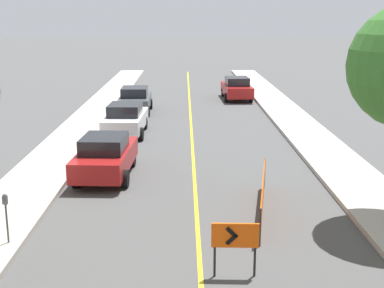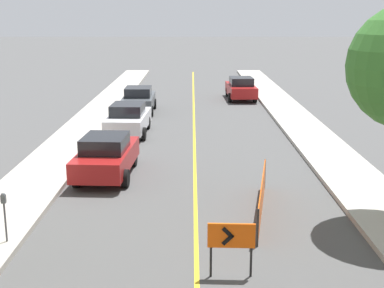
{
  "view_description": "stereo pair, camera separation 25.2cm",
  "coord_description": "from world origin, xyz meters",
  "px_view_note": "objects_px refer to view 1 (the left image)",
  "views": [
    {
      "loc": [
        -0.36,
        7.63,
        5.93
      ],
      "look_at": [
        -0.07,
        27.75,
        1.0
      ],
      "focal_mm": 50.0,
      "sensor_mm": 36.0,
      "label": 1
    },
    {
      "loc": [
        -0.11,
        7.63,
        5.93
      ],
      "look_at": [
        -0.07,
        27.75,
        1.0
      ],
      "focal_mm": 50.0,
      "sensor_mm": 36.0,
      "label": 2
    }
  ],
  "objects_px": {
    "parking_meter_near_curb": "(6,208)",
    "parked_car_curb_mid": "(126,119)",
    "arrow_barricade_primary": "(235,238)",
    "parked_car_curb_far": "(135,100)",
    "parked_car_opposite_side": "(237,88)",
    "parked_car_curb_near": "(105,156)"
  },
  "relations": [
    {
      "from": "parked_car_curb_mid",
      "to": "parked_car_opposite_side",
      "type": "relative_size",
      "value": 1.0
    },
    {
      "from": "parked_car_curb_near",
      "to": "parking_meter_near_curb",
      "type": "xyz_separation_m",
      "value": [
        -1.62,
        -6.26,
        0.31
      ]
    },
    {
      "from": "parked_car_curb_mid",
      "to": "parked_car_opposite_side",
      "type": "xyz_separation_m",
      "value": [
        6.64,
        11.27,
        0.0
      ]
    },
    {
      "from": "parked_car_curb_mid",
      "to": "parking_meter_near_curb",
      "type": "distance_m",
      "value": 13.46
    },
    {
      "from": "arrow_barricade_primary",
      "to": "parking_meter_near_curb",
      "type": "bearing_deg",
      "value": 166.99
    },
    {
      "from": "parking_meter_near_curb",
      "to": "parked_car_curb_near",
      "type": "bearing_deg",
      "value": 75.46
    },
    {
      "from": "parking_meter_near_curb",
      "to": "parked_car_opposite_side",
      "type": "bearing_deg",
      "value": 71.45
    },
    {
      "from": "parked_car_opposite_side",
      "to": "parking_meter_near_curb",
      "type": "distance_m",
      "value": 25.97
    },
    {
      "from": "parked_car_curb_near",
      "to": "parked_car_curb_far",
      "type": "bearing_deg",
      "value": 93.45
    },
    {
      "from": "parked_car_curb_near",
      "to": "parked_car_opposite_side",
      "type": "relative_size",
      "value": 1.01
    },
    {
      "from": "arrow_barricade_primary",
      "to": "parked_car_curb_far",
      "type": "height_order",
      "value": "parked_car_curb_far"
    },
    {
      "from": "parked_car_curb_mid",
      "to": "parked_car_curb_far",
      "type": "relative_size",
      "value": 1.01
    },
    {
      "from": "parked_car_curb_near",
      "to": "parked_car_curb_mid",
      "type": "relative_size",
      "value": 1.0
    },
    {
      "from": "parked_car_curb_mid",
      "to": "parked_car_curb_far",
      "type": "xyz_separation_m",
      "value": [
        -0.07,
        6.12,
        0.0
      ]
    },
    {
      "from": "parked_car_curb_near",
      "to": "parked_car_curb_mid",
      "type": "bearing_deg",
      "value": 93.16
    },
    {
      "from": "parking_meter_near_curb",
      "to": "parked_car_curb_mid",
      "type": "bearing_deg",
      "value": 83.09
    },
    {
      "from": "parked_car_curb_near",
      "to": "parked_car_curb_far",
      "type": "relative_size",
      "value": 1.02
    },
    {
      "from": "arrow_barricade_primary",
      "to": "parked_car_curb_far",
      "type": "xyz_separation_m",
      "value": [
        -4.15,
        21.05,
        -0.15
      ]
    },
    {
      "from": "parked_car_curb_mid",
      "to": "parked_car_opposite_side",
      "type": "height_order",
      "value": "same"
    },
    {
      "from": "arrow_barricade_primary",
      "to": "parked_car_opposite_side",
      "type": "height_order",
      "value": "parked_car_opposite_side"
    },
    {
      "from": "parked_car_curb_near",
      "to": "parked_car_opposite_side",
      "type": "height_order",
      "value": "same"
    },
    {
      "from": "parked_car_curb_mid",
      "to": "parked_car_curb_far",
      "type": "height_order",
      "value": "same"
    }
  ]
}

